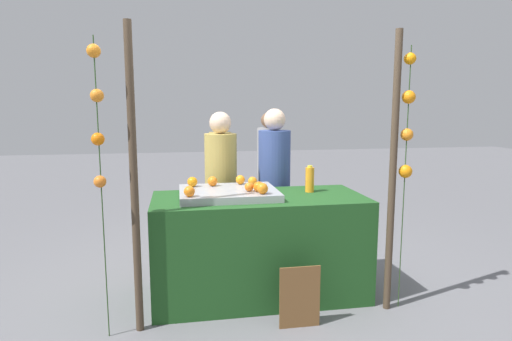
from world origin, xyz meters
The scene contains 22 objects.
ground_plane centered at (0.00, 0.00, 0.00)m, with size 24.00×24.00×0.00m, color slate.
stall_counter centered at (0.00, 0.00, 0.44)m, with size 1.79×0.81×0.87m, color #1E4C1E.
orange_tray centered at (-0.26, 0.04, 0.90)m, with size 0.81×0.65×0.06m, color #9EA0A5.
orange_0 centered at (-0.59, -0.20, 0.97)m, with size 0.09×0.09×0.09m, color orange.
orange_1 centered at (-0.38, 0.22, 0.97)m, with size 0.09×0.09×0.09m, color orange.
orange_2 centered at (-0.01, -0.19, 0.98)m, with size 0.09×0.09×0.09m, color orange.
orange_3 centered at (-0.10, -0.06, 0.97)m, with size 0.07×0.07×0.07m, color orange.
orange_4 centered at (-0.02, -0.10, 0.97)m, with size 0.08×0.08×0.08m, color orange.
orange_5 centered at (-0.01, -0.04, 0.97)m, with size 0.07×0.07×0.07m, color orange.
orange_6 centered at (-0.02, 0.19, 0.97)m, with size 0.08×0.08×0.08m, color orange.
orange_7 centered at (-0.55, 0.22, 0.97)m, with size 0.09×0.09×0.09m, color orange.
orange_8 centered at (-0.12, 0.27, 0.97)m, with size 0.08×0.08×0.08m, color orange.
juice_bottle centered at (0.48, 0.11, 0.98)m, with size 0.08×0.08×0.24m.
chalkboard_sign centered at (0.19, -0.61, 0.23)m, with size 0.31×0.03×0.48m.
vendor_left centered at (-0.26, 0.68, 0.73)m, with size 0.32×0.32×1.58m.
vendor_right centered at (0.29, 0.69, 0.75)m, with size 0.32×0.32×1.60m.
crowd_person_0 centered at (0.56, 2.28, 0.72)m, with size 0.31×0.31×1.54m.
crowd_person_1 centered at (-0.11, 2.25, 0.69)m, with size 0.30×0.30×1.48m.
canopy_post_left centered at (-0.97, -0.45, 1.10)m, with size 0.06×0.06×2.20m, color #473828.
canopy_post_right centered at (0.97, -0.45, 1.10)m, with size 0.06×0.06×2.20m, color #473828.
garland_strand_left centered at (-1.19, -0.49, 1.56)m, with size 0.10×0.10×2.08m.
garland_strand_right centered at (1.08, -0.44, 1.50)m, with size 0.10×0.11×2.08m.
Camera 1 is at (-0.66, -3.51, 1.63)m, focal length 30.22 mm.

